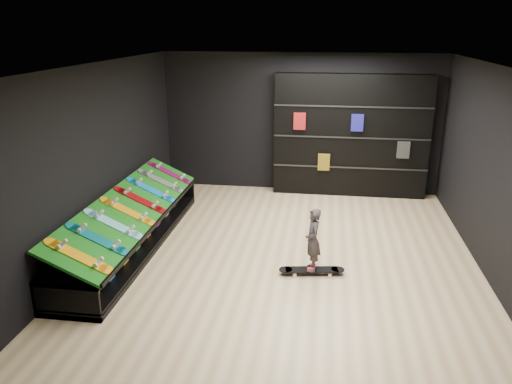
# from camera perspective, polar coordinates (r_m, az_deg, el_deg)

# --- Properties ---
(floor) EXTENTS (6.00, 7.00, 0.01)m
(floor) POSITION_cam_1_polar(r_m,az_deg,el_deg) (8.14, 3.31, -7.30)
(floor) COLOR beige
(floor) RESTS_ON ground
(ceiling) EXTENTS (6.00, 7.00, 0.01)m
(ceiling) POSITION_cam_1_polar(r_m,az_deg,el_deg) (7.34, 3.76, 14.27)
(ceiling) COLOR white
(ceiling) RESTS_ON ground
(wall_back) EXTENTS (6.00, 0.02, 3.00)m
(wall_back) POSITION_cam_1_polar(r_m,az_deg,el_deg) (11.00, 5.10, 7.81)
(wall_back) COLOR black
(wall_back) RESTS_ON ground
(wall_front) EXTENTS (6.00, 0.02, 3.00)m
(wall_front) POSITION_cam_1_polar(r_m,az_deg,el_deg) (4.36, -0.49, -9.53)
(wall_front) COLOR black
(wall_front) RESTS_ON ground
(wall_left) EXTENTS (0.02, 7.00, 3.00)m
(wall_left) POSITION_cam_1_polar(r_m,az_deg,el_deg) (8.39, -17.40, 3.59)
(wall_left) COLOR black
(wall_left) RESTS_ON ground
(wall_right) EXTENTS (0.02, 7.00, 3.00)m
(wall_right) POSITION_cam_1_polar(r_m,az_deg,el_deg) (7.95, 25.60, 1.80)
(wall_right) COLOR black
(wall_right) RESTS_ON ground
(display_rack) EXTENTS (0.90, 4.50, 0.50)m
(display_rack) POSITION_cam_1_polar(r_m,az_deg,el_deg) (8.60, -13.88, -4.53)
(display_rack) COLOR black
(display_rack) RESTS_ON ground
(turf_ramp) EXTENTS (0.92, 4.50, 0.46)m
(turf_ramp) POSITION_cam_1_polar(r_m,az_deg,el_deg) (8.42, -13.81, -1.67)
(turf_ramp) COLOR #0E590F
(turf_ramp) RESTS_ON display_rack
(back_shelving) EXTENTS (3.24, 0.38, 2.59)m
(back_shelving) POSITION_cam_1_polar(r_m,az_deg,el_deg) (10.86, 10.77, 6.33)
(back_shelving) COLOR black
(back_shelving) RESTS_ON ground
(floor_skateboard) EXTENTS (1.00, 0.36, 0.09)m
(floor_skateboard) POSITION_cam_1_polar(r_m,az_deg,el_deg) (7.59, 6.37, -9.02)
(floor_skateboard) COLOR black
(floor_skateboard) RESTS_ON ground
(child) EXTENTS (0.20, 0.24, 0.57)m
(child) POSITION_cam_1_polar(r_m,az_deg,el_deg) (7.44, 6.46, -6.77)
(child) COLOR black
(child) RESTS_ON floor_skateboard
(display_board_0) EXTENTS (0.93, 0.22, 0.50)m
(display_board_0) POSITION_cam_1_polar(r_m,az_deg,el_deg) (6.82, -19.58, -6.92)
(display_board_0) COLOR yellow
(display_board_0) RESTS_ON turf_ramp
(display_board_1) EXTENTS (0.93, 0.22, 0.50)m
(display_board_1) POSITION_cam_1_polar(r_m,az_deg,el_deg) (7.26, -17.64, -5.14)
(display_board_1) COLOR #0C8C99
(display_board_1) RESTS_ON turf_ramp
(display_board_2) EXTENTS (0.93, 0.22, 0.50)m
(display_board_2) POSITION_cam_1_polar(r_m,az_deg,el_deg) (7.71, -15.94, -3.55)
(display_board_2) COLOR #0CB2E5
(display_board_2) RESTS_ON turf_ramp
(display_board_3) EXTENTS (0.93, 0.22, 0.50)m
(display_board_3) POSITION_cam_1_polar(r_m,az_deg,el_deg) (8.17, -14.43, -2.14)
(display_board_3) COLOR orange
(display_board_3) RESTS_ON turf_ramp
(display_board_4) EXTENTS (0.93, 0.22, 0.50)m
(display_board_4) POSITION_cam_1_polar(r_m,az_deg,el_deg) (8.64, -13.09, -0.89)
(display_board_4) COLOR red
(display_board_4) RESTS_ON turf_ramp
(display_board_5) EXTENTS (0.93, 0.22, 0.50)m
(display_board_5) POSITION_cam_1_polar(r_m,az_deg,el_deg) (9.12, -11.89, 0.24)
(display_board_5) COLOR blue
(display_board_5) RESTS_ON turf_ramp
(display_board_6) EXTENTS (0.93, 0.22, 0.50)m
(display_board_6) POSITION_cam_1_polar(r_m,az_deg,el_deg) (9.60, -10.81, 1.25)
(display_board_6) COLOR black
(display_board_6) RESTS_ON turf_ramp
(display_board_7) EXTENTS (0.93, 0.22, 0.50)m
(display_board_7) POSITION_cam_1_polar(r_m,az_deg,el_deg) (10.10, -9.83, 2.17)
(display_board_7) COLOR #E5198C
(display_board_7) RESTS_ON turf_ramp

